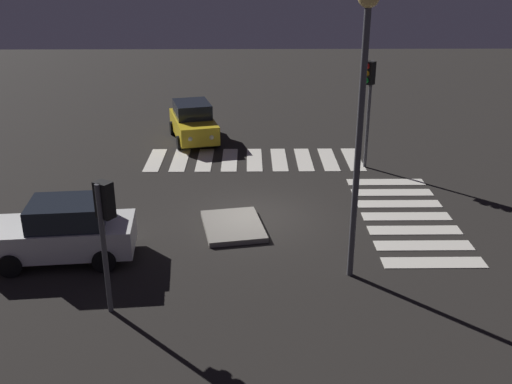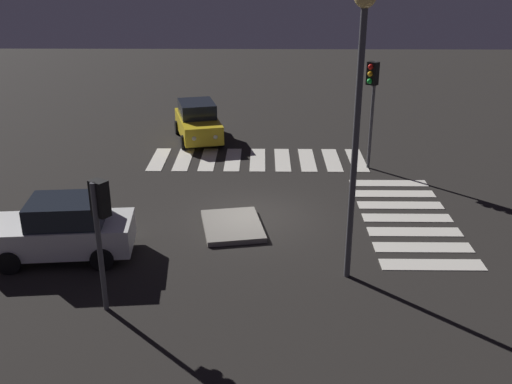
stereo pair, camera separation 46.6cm
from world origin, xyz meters
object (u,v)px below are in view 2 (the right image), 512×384
object	(u,v)px
car_yellow	(198,122)
traffic_light_east	(372,89)
car_white	(62,229)
street_lamp	(359,92)
traffic_island	(232,226)
traffic_light_west	(101,213)

from	to	relation	value
car_yellow	traffic_light_east	bearing A→B (deg)	47.37
car_white	street_lamp	size ratio (longest dim) A/B	0.56
traffic_island	car_yellow	bearing A→B (deg)	12.22
car_yellow	street_lamp	size ratio (longest dim) A/B	0.57
traffic_island	street_lamp	bearing A→B (deg)	-132.05
car_yellow	traffic_light_east	world-z (taller)	traffic_light_east
traffic_island	car_white	world-z (taller)	car_white
traffic_island	traffic_light_west	world-z (taller)	traffic_light_west
traffic_island	street_lamp	xyz separation A→B (m)	(-3.22, -3.57, 5.45)
car_white	street_lamp	distance (m)	9.95
traffic_island	car_white	bearing A→B (deg)	112.34
traffic_island	traffic_light_west	distance (m)	6.41
car_yellow	traffic_light_west	xyz separation A→B (m)	(-15.40, 0.82, 1.83)
car_white	street_lamp	bearing A→B (deg)	167.51
traffic_island	car_yellow	world-z (taller)	car_yellow
street_lamp	car_yellow	bearing A→B (deg)	23.11
traffic_island	car_yellow	xyz separation A→B (m)	(10.47, 2.27, 0.85)
traffic_light_west	traffic_light_east	size ratio (longest dim) A/B	0.78
car_white	traffic_light_east	size ratio (longest dim) A/B	0.97
car_yellow	car_white	bearing A→B (deg)	-27.26
traffic_light_east	street_lamp	xyz separation A→B (m)	(-9.40, 2.09, 1.97)
traffic_light_east	traffic_light_west	bearing A→B (deg)	4.39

